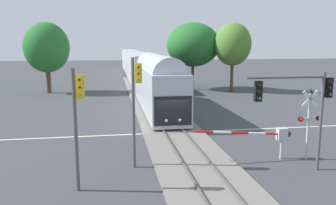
{
  "coord_description": "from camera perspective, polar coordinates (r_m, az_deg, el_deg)",
  "views": [
    {
      "loc": [
        -4.27,
        -23.99,
        6.51
      ],
      "look_at": [
        -0.07,
        1.51,
        2.0
      ],
      "focal_mm": 36.46,
      "sensor_mm": 36.0,
      "label": 1
    }
  ],
  "objects": [
    {
      "name": "commuter_train",
      "position": [
        55.35,
        -4.93,
        5.94
      ],
      "size": [
        3.04,
        66.74,
        5.16
      ],
      "color": "#B2B7C1",
      "rests_on": "railway_track"
    },
    {
      "name": "road_centre_stripe",
      "position": [
        25.22,
        0.72,
        -5.05
      ],
      "size": [
        44.0,
        0.2,
        0.01
      ],
      "color": "beige",
      "rests_on": "ground"
    },
    {
      "name": "pine_left_background",
      "position": [
        47.43,
        -19.63,
        8.64
      ],
      "size": [
        5.81,
        5.81,
        9.21
      ],
      "color": "#4C3828",
      "rests_on": "ground"
    },
    {
      "name": "oak_far_right",
      "position": [
        46.82,
        10.77,
        9.54
      ],
      "size": [
        4.89,
        4.89,
        9.23
      ],
      "color": "#4C3828",
      "rests_on": "ground"
    },
    {
      "name": "elm_centre_background",
      "position": [
        48.41,
        4.21,
        9.61
      ],
      "size": [
        7.4,
        7.4,
        9.35
      ],
      "color": "#4C3828",
      "rests_on": "ground"
    },
    {
      "name": "traffic_signal_near_right",
      "position": [
        18.16,
        21.38,
        0.76
      ],
      "size": [
        4.51,
        0.38,
        5.11
      ],
      "color": "#4C4C51",
      "rests_on": "ground"
    },
    {
      "name": "traffic_signal_near_left",
      "position": [
        15.15,
        -14.85,
        -1.24
      ],
      "size": [
        0.53,
        0.38,
        5.48
      ],
      "color": "#4C4C51",
      "rests_on": "ground"
    },
    {
      "name": "crossing_gate_near",
      "position": [
        20.08,
        16.99,
        -5.19
      ],
      "size": [
        5.64,
        0.4,
        1.88
      ],
      "color": "#B7B7BC",
      "rests_on": "ground"
    },
    {
      "name": "traffic_signal_median",
      "position": [
        17.56,
        -5.4,
        1.25
      ],
      "size": [
        0.53,
        0.38,
        5.8
      ],
      "color": "#4C4C51",
      "rests_on": "ground"
    },
    {
      "name": "railway_track",
      "position": [
        25.2,
        0.72,
        -4.85
      ],
      "size": [
        4.4,
        80.0,
        0.32
      ],
      "color": "slate",
      "rests_on": "ground"
    },
    {
      "name": "ground_plane",
      "position": [
        25.22,
        0.72,
        -5.06
      ],
      "size": [
        220.0,
        220.0,
        0.0
      ],
      "primitive_type": "plane",
      "color": "#3D3D42"
    },
    {
      "name": "crossing_signal_mast",
      "position": [
        20.5,
        22.53,
        -2.21
      ],
      "size": [
        1.36,
        0.44,
        4.06
      ],
      "color": "#B2B2B7",
      "rests_on": "ground"
    }
  ]
}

